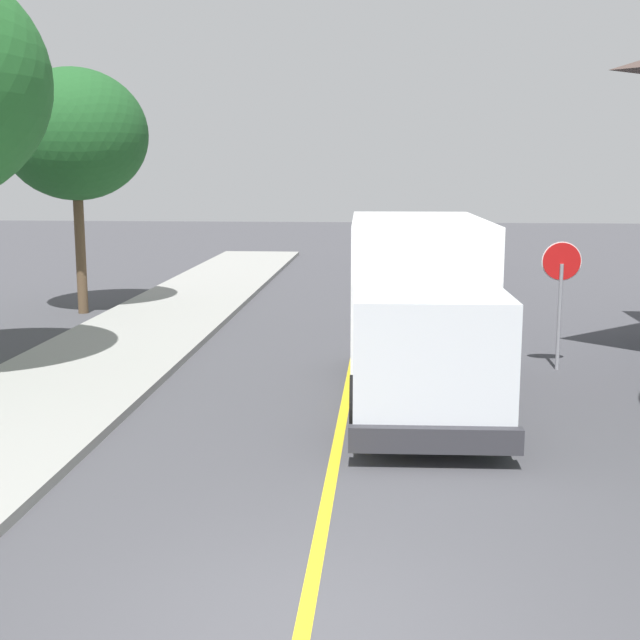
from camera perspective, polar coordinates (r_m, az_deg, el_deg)
ground_plane at (r=8.15m, az=-1.16°, el=-20.08°), size 120.00×120.00×0.00m
centre_line_yellow at (r=17.51m, az=2.12°, el=-3.44°), size 0.16×56.00×0.01m
box_truck at (r=15.36m, az=6.64°, el=1.28°), size 2.63×7.25×3.20m
parked_car_near at (r=23.02m, az=7.37°, el=1.74°), size 1.89×4.43×1.67m
parked_car_mid at (r=29.33m, az=8.07°, el=3.50°), size 1.99×4.47×1.67m
parked_car_far at (r=35.62m, az=7.41°, el=4.67°), size 1.82×4.41×1.67m
stop_sign at (r=18.03m, az=15.85°, el=2.55°), size 0.80×0.10×2.65m
street_tree_down_block at (r=25.18m, az=-16.12°, el=11.83°), size 4.06×4.06×6.88m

